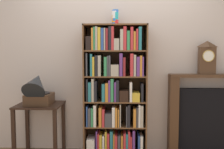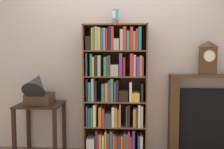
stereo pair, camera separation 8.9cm
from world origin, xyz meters
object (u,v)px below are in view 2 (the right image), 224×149
(side_table_left, at_px, (40,116))
(fireplace_mantel, at_px, (209,115))
(mantel_clock, at_px, (208,58))
(bookshelf, at_px, (115,93))
(gramophone, at_px, (38,89))
(cup_stack, at_px, (115,17))

(side_table_left, bearing_deg, fireplace_mantel, 4.51)
(fireplace_mantel, xyz_separation_m, mantel_clock, (-0.04, -0.02, 0.79))
(bookshelf, relative_size, mantel_clock, 3.91)
(side_table_left, relative_size, mantel_clock, 1.57)
(bookshelf, bearing_deg, side_table_left, -175.16)
(gramophone, relative_size, mantel_clock, 1.11)
(bookshelf, relative_size, fireplace_mantel, 1.60)
(side_table_left, bearing_deg, cup_stack, 7.35)
(fireplace_mantel, bearing_deg, mantel_clock, -153.21)
(bookshelf, height_order, cup_stack, cup_stack)
(bookshelf, relative_size, cup_stack, 8.70)
(gramophone, distance_m, fireplace_mantel, 2.33)
(cup_stack, xyz_separation_m, fireplace_mantel, (1.28, 0.05, -1.32))
(gramophone, height_order, mantel_clock, mantel_clock)
(cup_stack, xyz_separation_m, gramophone, (-1.01, -0.20, -0.95))
(bookshelf, xyz_separation_m, fireplace_mantel, (1.28, 0.10, -0.31))
(cup_stack, relative_size, side_table_left, 0.29)
(side_table_left, distance_m, fireplace_mantel, 2.30)
(fireplace_mantel, bearing_deg, bookshelf, -175.74)
(side_table_left, height_order, gramophone, gramophone)
(bookshelf, height_order, gramophone, bookshelf)
(side_table_left, bearing_deg, gramophone, -90.00)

